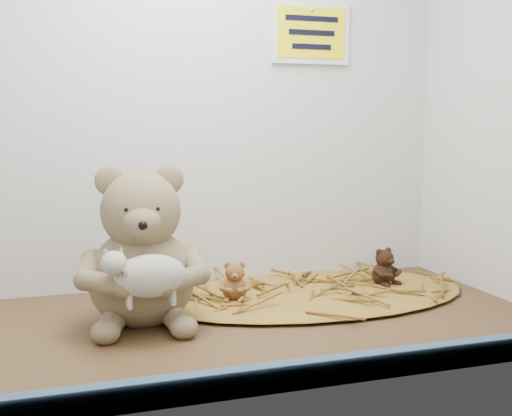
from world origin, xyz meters
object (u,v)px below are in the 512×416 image
object	(u,v)px
mini_teddy_tan	(235,279)
main_teddy	(141,245)
toy_lamb	(151,276)
mini_teddy_brown	(384,265)

from	to	relation	value
mini_teddy_tan	main_teddy	bearing A→B (deg)	-146.15
mini_teddy_tan	toy_lamb	bearing A→B (deg)	-123.40
toy_lamb	mini_teddy_tan	world-z (taller)	toy_lamb
toy_lamb	mini_teddy_brown	world-z (taller)	toy_lamb
toy_lamb	mini_teddy_tan	distance (cm)	25.40
mini_teddy_brown	mini_teddy_tan	bearing A→B (deg)	164.47
mini_teddy_tan	mini_teddy_brown	size ratio (longest dim) A/B	0.95
toy_lamb	mini_teddy_brown	distance (cm)	55.60
main_teddy	mini_teddy_brown	world-z (taller)	main_teddy
mini_teddy_brown	main_teddy	bearing A→B (deg)	170.05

